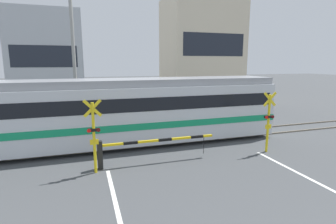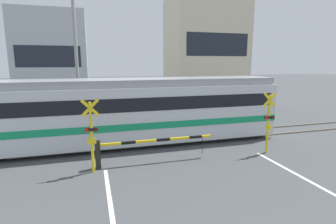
{
  "view_description": "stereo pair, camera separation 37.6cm",
  "coord_description": "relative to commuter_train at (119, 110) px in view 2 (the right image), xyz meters",
  "views": [
    {
      "loc": [
        -4.21,
        -1.34,
        4.18
      ],
      "look_at": [
        0.0,
        11.67,
        1.6
      ],
      "focal_mm": 28.0,
      "sensor_mm": 36.0,
      "label": 1
    },
    {
      "loc": [
        -3.85,
        -1.45,
        4.18
      ],
      "look_at": [
        0.0,
        11.67,
        1.6
      ],
      "focal_mm": 28.0,
      "sensor_mm": 36.0,
      "label": 2
    }
  ],
  "objects": [
    {
      "name": "crossing_signal_left",
      "position": [
        -1.39,
        -3.22,
        -0.23
      ],
      "size": [
        0.68,
        0.15,
        2.86
      ],
      "color": "yellow",
      "rests_on": "ground_plane"
    },
    {
      "name": "commuter_train",
      "position": [
        0.0,
        0.0,
        0.0
      ],
      "size": [
        16.65,
        2.72,
        3.38
      ],
      "color": "silver",
      "rests_on": "ground_plane"
    },
    {
      "name": "rail_track_near",
      "position": [
        2.54,
        -0.72,
        -1.77
      ],
      "size": [
        50.0,
        0.1,
        0.08
      ],
      "color": "#6B6051",
      "rests_on": "ground_plane"
    },
    {
      "name": "pedestrian",
      "position": [
        1.92,
        4.42,
        -0.85
      ],
      "size": [
        0.38,
        0.22,
        1.67
      ],
      "color": "#33384C",
      "rests_on": "ground_plane"
    },
    {
      "name": "crossing_barrier_far",
      "position": [
        4.84,
        2.73,
        -1.02
      ],
      "size": [
        5.01,
        0.2,
        1.16
      ],
      "color": "black",
      "rests_on": "ground_plane"
    },
    {
      "name": "crossing_barrier_near",
      "position": [
        0.24,
        -2.91,
        -1.02
      ],
      "size": [
        5.01,
        0.2,
        1.16
      ],
      "color": "black",
      "rests_on": "ground_plane"
    },
    {
      "name": "utility_pole_streetside",
      "position": [
        -2.14,
        5.23,
        2.35
      ],
      "size": [
        0.22,
        0.22,
        8.3
      ],
      "color": "gray",
      "rests_on": "ground_plane"
    },
    {
      "name": "crossing_signal_right",
      "position": [
        6.47,
        -3.22,
        -0.23
      ],
      "size": [
        0.68,
        0.15,
        2.86
      ],
      "color": "yellow",
      "rests_on": "ground_plane"
    },
    {
      "name": "building_left_of_street",
      "position": [
        -4.45,
        12.8,
        2.44
      ],
      "size": [
        5.81,
        5.88,
        8.48
      ],
      "color": "#B2B7BC",
      "rests_on": "ground_plane"
    },
    {
      "name": "rail_track_far",
      "position": [
        2.54,
        0.72,
        -1.77
      ],
      "size": [
        50.0,
        0.1,
        0.08
      ],
      "color": "#6B6051",
      "rests_on": "ground_plane"
    },
    {
      "name": "building_right_of_street",
      "position": [
        10.39,
        12.8,
        3.53
      ],
      "size": [
        7.53,
        5.88,
        10.67
      ],
      "color": "beige",
      "rests_on": "ground_plane"
    }
  ]
}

